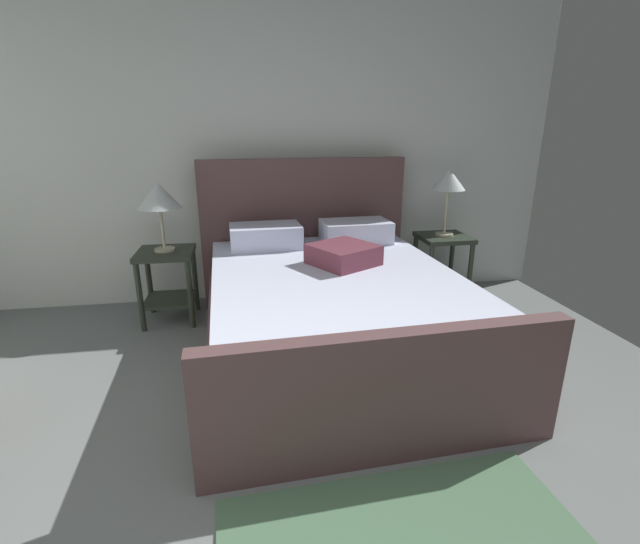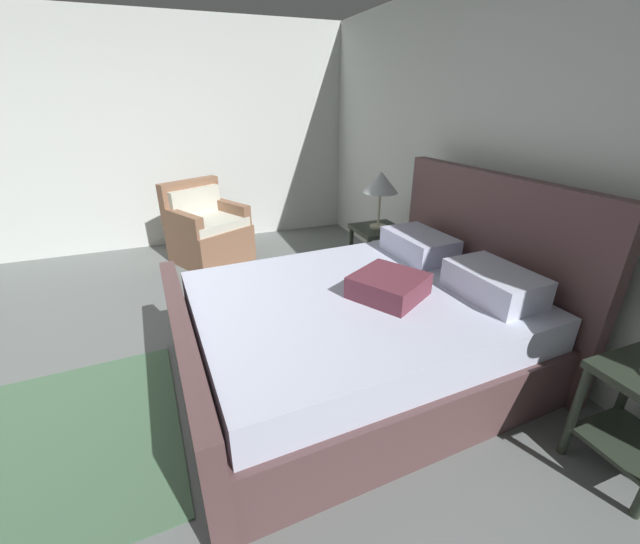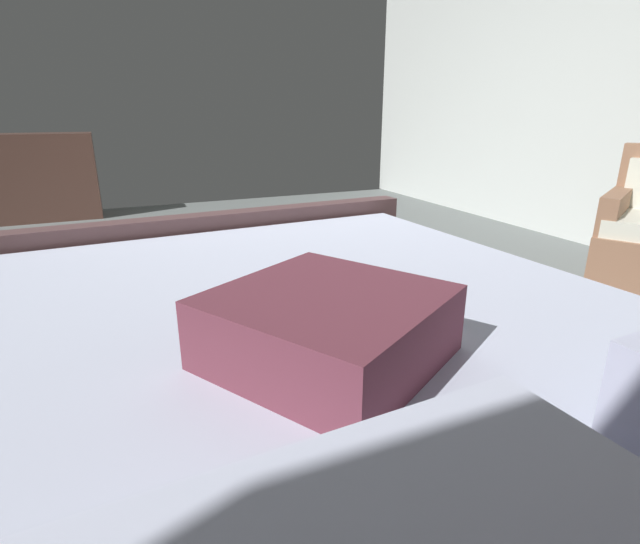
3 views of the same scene
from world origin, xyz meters
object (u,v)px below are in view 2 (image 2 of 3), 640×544
bed (365,326)px  nightstand_left (377,246)px  armchair (207,231)px  table_lamp_left (381,183)px

bed → nightstand_left: 1.43m
nightstand_left → armchair: bearing=-130.4°
table_lamp_left → armchair: (-1.28, -1.50, -0.68)m
bed → nightstand_left: bearing=148.3°
bed → table_lamp_left: size_ratio=4.36×
nightstand_left → table_lamp_left: (-0.00, 0.00, 0.63)m
table_lamp_left → nightstand_left: bearing=-80.5°
nightstand_left → table_lamp_left: size_ratio=1.11×
table_lamp_left → armchair: size_ratio=0.55×
bed → armchair: bearing=-163.2°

